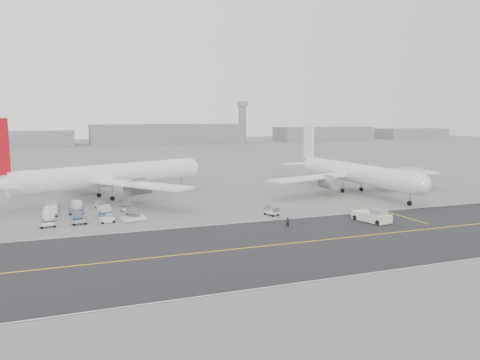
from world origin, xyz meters
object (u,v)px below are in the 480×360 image
object	(u,v)px
pushback_tug	(372,216)
jet_bridge	(399,174)
airliner_a	(106,176)
control_tower	(242,121)
airliner_b	(353,173)
ground_crew_a	(288,223)

from	to	relation	value
pushback_tug	jet_bridge	bearing A→B (deg)	31.26
airliner_a	pushback_tug	world-z (taller)	airliner_a
control_tower	airliner_b	bearing A→B (deg)	-104.26
control_tower	airliner_a	world-z (taller)	control_tower
pushback_tug	jet_bridge	world-z (taller)	jet_bridge
control_tower	jet_bridge	bearing A→B (deg)	-100.78
airliner_b	ground_crew_a	bearing A→B (deg)	-141.29
control_tower	ground_crew_a	distance (m)	290.28
airliner_a	airliner_b	size ratio (longest dim) A/B	1.03
pushback_tug	ground_crew_a	distance (m)	16.77
airliner_b	ground_crew_a	distance (m)	44.62
pushback_tug	jet_bridge	size ratio (longest dim) A/B	0.62
control_tower	jet_bridge	size ratio (longest dim) A/B	2.12
airliner_b	jet_bridge	distance (m)	16.00
pushback_tug	control_tower	bearing A→B (deg)	60.25
airliner_a	jet_bridge	distance (m)	76.73
control_tower	pushback_tug	distance (m)	286.33
airliner_b	jet_bridge	xyz separation A→B (m)	(15.88, 1.59, -1.14)
airliner_b	ground_crew_a	xyz separation A→B (m)	(-33.11, -29.63, -4.06)
control_tower	ground_crew_a	bearing A→B (deg)	-109.16
control_tower	jet_bridge	world-z (taller)	control_tower
airliner_a	jet_bridge	world-z (taller)	airliner_a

